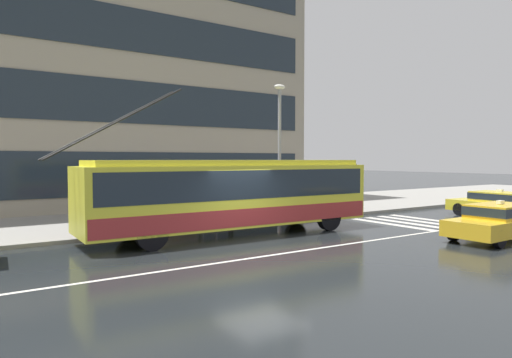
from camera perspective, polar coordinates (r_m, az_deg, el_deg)
ground_plane at (r=14.80m, az=0.65°, el=-8.61°), size 160.00×160.00×0.00m
sidewalk_slab at (r=22.78m, az=-12.46°, el=-4.57°), size 80.00×10.00×0.14m
crosswalk_stripe_edge_near at (r=20.72m, az=16.72°, el=-5.50°), size 0.44×4.40×0.01m
crosswalk_stripe_inner_a at (r=21.42m, az=18.25°, el=-5.26°), size 0.44×4.40×0.01m
crosswalk_stripe_center at (r=22.13m, az=19.69°, el=-5.03°), size 0.44×4.40×0.01m
crosswalk_stripe_inner_b at (r=22.85m, az=21.04°, el=-4.82°), size 0.44×4.40×0.01m
lane_centre_line at (r=13.84m, az=3.50°, el=-9.38°), size 72.00×0.14×0.01m
trolleybus at (r=16.92m, az=-2.84°, el=-1.88°), size 12.20×2.71×5.25m
taxi_cross_traffic at (r=25.01m, az=28.23°, el=-2.72°), size 2.08×4.52×1.39m
taxi_oncoming_far at (r=18.16m, az=28.34°, el=-4.60°), size 4.33×1.85×1.39m
bus_shelter at (r=19.63m, az=-10.72°, el=0.30°), size 3.74×1.60×2.68m
pedestrian_at_shelter at (r=19.63m, az=-3.17°, el=-2.50°), size 0.44×0.44×1.69m
pedestrian_approaching_curb at (r=20.14m, az=-7.07°, el=-0.90°), size 1.43×1.43×1.90m
street_lamp at (r=21.48m, az=3.00°, el=5.21°), size 0.60×0.32×6.25m
office_tower_corner_left at (r=32.51m, az=-22.89°, el=14.63°), size 27.69×15.19×19.55m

